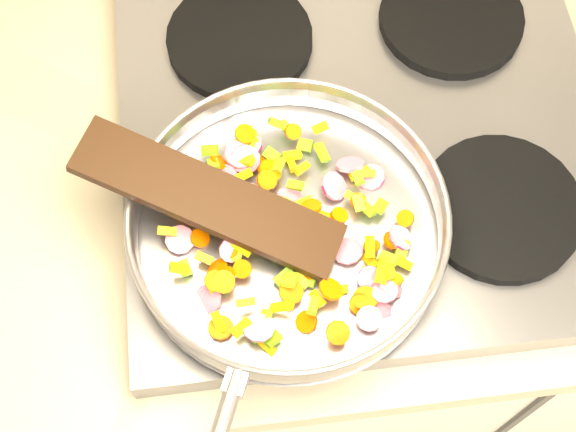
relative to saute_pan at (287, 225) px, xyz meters
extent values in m
cube|color=#939399|center=(0.11, 0.15, -0.07)|extent=(0.60, 0.60, 0.04)
cylinder|color=black|center=(-0.03, 0.01, -0.04)|extent=(0.19, 0.19, 0.02)
cylinder|color=black|center=(0.25, 0.01, -0.04)|extent=(0.19, 0.19, 0.02)
cylinder|color=black|center=(-0.03, 0.29, -0.04)|extent=(0.19, 0.19, 0.02)
cylinder|color=black|center=(0.25, 0.29, -0.04)|extent=(0.19, 0.19, 0.02)
cylinder|color=#9E9EA5|center=(0.00, 0.00, -0.03)|extent=(0.35, 0.35, 0.01)
torus|color=#9E9EA5|center=(0.00, 0.00, 0.00)|extent=(0.39, 0.39, 0.05)
torus|color=#9E9EA5|center=(0.00, 0.00, 0.02)|extent=(0.35, 0.35, 0.01)
cube|color=#9E9EA5|center=(-0.07, -0.17, 0.01)|extent=(0.03, 0.04, 0.02)
cube|color=#D6BB0A|center=(-0.12, -0.04, 0.00)|extent=(0.02, 0.01, 0.02)
cylinder|color=#CE1452|center=(0.08, -0.07, -0.01)|extent=(0.04, 0.03, 0.03)
cylinder|color=#EC5B00|center=(0.07, -0.09, -0.01)|extent=(0.03, 0.03, 0.01)
cylinder|color=#EC5B00|center=(-0.02, 0.06, 0.00)|extent=(0.03, 0.02, 0.02)
cylinder|color=#CE1452|center=(0.06, -0.03, -0.02)|extent=(0.05, 0.05, 0.01)
cube|color=#D6BB0A|center=(-0.06, -0.11, 0.00)|extent=(0.03, 0.02, 0.01)
cylinder|color=#EC5B00|center=(-0.10, 0.07, 0.00)|extent=(0.02, 0.02, 0.01)
cylinder|color=#CE1452|center=(0.00, 0.03, -0.01)|extent=(0.04, 0.05, 0.03)
cube|color=#D6BB0A|center=(-0.07, 0.09, -0.01)|extent=(0.02, 0.03, 0.02)
cube|color=#D6BB0A|center=(-0.11, 0.07, -0.01)|extent=(0.02, 0.03, 0.02)
cylinder|color=#EC5B00|center=(0.04, -0.08, 0.00)|extent=(0.04, 0.04, 0.02)
cylinder|color=#CE1452|center=(0.09, -0.09, -0.02)|extent=(0.04, 0.04, 0.02)
cube|color=#71AD15|center=(0.10, -0.05, 0.00)|extent=(0.02, 0.02, 0.02)
cylinder|color=#CE1452|center=(0.08, -0.11, -0.02)|extent=(0.04, 0.04, 0.02)
cylinder|color=#CE1452|center=(-0.04, -0.11, 0.00)|extent=(0.04, 0.04, 0.01)
cylinder|color=#CE1452|center=(-0.10, -0.07, -0.02)|extent=(0.03, 0.04, 0.03)
cube|color=#D6BB0A|center=(-0.04, 0.12, -0.02)|extent=(0.03, 0.02, 0.01)
cylinder|color=#EC5B00|center=(-0.05, -0.04, -0.01)|extent=(0.03, 0.03, 0.02)
cylinder|color=#CE1452|center=(-0.04, 0.05, 0.00)|extent=(0.03, 0.03, 0.01)
cube|color=#D6BB0A|center=(-0.13, 0.01, 0.00)|extent=(0.02, 0.01, 0.01)
cylinder|color=#CE1452|center=(0.12, -0.03, -0.01)|extent=(0.03, 0.04, 0.03)
cylinder|color=#EC5B00|center=(-0.11, 0.07, -0.01)|extent=(0.02, 0.02, 0.01)
cylinder|color=#EC5B00|center=(0.02, -0.05, -0.01)|extent=(0.04, 0.04, 0.02)
cube|color=#D6BB0A|center=(-0.09, -0.03, -0.01)|extent=(0.02, 0.02, 0.01)
cube|color=#71AD15|center=(0.09, 0.01, -0.01)|extent=(0.02, 0.02, 0.01)
cube|color=#71AD15|center=(0.02, -0.10, 0.00)|extent=(0.02, 0.03, 0.02)
cylinder|color=#EC5B00|center=(0.09, 0.07, -0.02)|extent=(0.03, 0.03, 0.01)
cube|color=#71AD15|center=(-0.01, -0.02, 0.00)|extent=(0.03, 0.02, 0.01)
cube|color=#71AD15|center=(-0.01, -0.06, -0.01)|extent=(0.03, 0.03, 0.01)
cube|color=#71AD15|center=(-0.03, 0.01, -0.01)|extent=(0.02, 0.01, 0.01)
cube|color=#71AD15|center=(-0.03, 0.11, -0.02)|extent=(0.01, 0.02, 0.02)
cube|color=#D6BB0A|center=(-0.02, -0.09, -0.01)|extent=(0.03, 0.01, 0.02)
cube|color=#D6BB0A|center=(-0.05, -0.02, 0.00)|extent=(0.03, 0.02, 0.02)
cube|color=#71AD15|center=(0.02, 0.03, -0.02)|extent=(0.03, 0.02, 0.01)
cube|color=#71AD15|center=(-0.08, -0.05, -0.02)|extent=(0.03, 0.02, 0.01)
cube|color=#D6BB0A|center=(0.02, -0.09, -0.01)|extent=(0.02, 0.02, 0.01)
cylinder|color=#EC5B00|center=(0.07, -0.10, -0.02)|extent=(0.03, 0.03, 0.02)
cylinder|color=#EC5B00|center=(-0.11, 0.04, 0.00)|extent=(0.04, 0.04, 0.02)
cube|color=#D6BB0A|center=(-0.10, 0.06, -0.01)|extent=(0.02, 0.02, 0.01)
cube|color=#71AD15|center=(0.00, 0.13, 0.00)|extent=(0.02, 0.02, 0.02)
cube|color=#D6BB0A|center=(0.09, -0.07, 0.00)|extent=(0.02, 0.03, 0.01)
cylinder|color=#CE1452|center=(0.12, -0.03, -0.01)|extent=(0.04, 0.04, 0.02)
cube|color=#D6BB0A|center=(0.02, 0.09, -0.01)|extent=(0.02, 0.01, 0.01)
cylinder|color=#EC5B00|center=(-0.01, -0.07, -0.01)|extent=(0.03, 0.03, 0.02)
cube|color=#D6BB0A|center=(-0.09, -0.10, -0.01)|extent=(0.02, 0.02, 0.02)
cube|color=#71AD15|center=(0.03, 0.11, -0.02)|extent=(0.02, 0.02, 0.01)
cylinder|color=#EC5B00|center=(0.03, 0.00, -0.02)|extent=(0.02, 0.02, 0.01)
cylinder|color=#EC5B00|center=(0.02, 0.01, -0.02)|extent=(0.03, 0.03, 0.01)
cube|color=#71AD15|center=(-0.12, 0.07, -0.01)|extent=(0.01, 0.02, 0.01)
cube|color=#71AD15|center=(0.11, 0.01, -0.01)|extent=(0.02, 0.02, 0.02)
cube|color=#D6BB0A|center=(0.10, -0.06, 0.00)|extent=(0.02, 0.03, 0.01)
cube|color=#71AD15|center=(-0.03, -0.12, -0.01)|extent=(0.02, 0.02, 0.01)
cylinder|color=#EC5B00|center=(-0.08, -0.04, -0.01)|extent=(0.03, 0.03, 0.02)
cylinder|color=#EC5B00|center=(-0.07, -0.05, -0.01)|extent=(0.02, 0.02, 0.02)
cube|color=#D6BB0A|center=(0.10, 0.06, -0.01)|extent=(0.03, 0.01, 0.01)
cylinder|color=#EC5B00|center=(0.03, 0.02, 0.00)|extent=(0.03, 0.03, 0.01)
cylinder|color=#EC5B00|center=(-0.03, 0.10, -0.02)|extent=(0.03, 0.03, 0.02)
cube|color=#71AD15|center=(-0.08, 0.09, 0.00)|extent=(0.02, 0.02, 0.01)
cylinder|color=#EC5B00|center=(-0.10, 0.00, -0.02)|extent=(0.03, 0.03, 0.01)
cube|color=#D6BB0A|center=(-0.04, -0.13, -0.02)|extent=(0.02, 0.02, 0.01)
cylinder|color=#EC5B00|center=(0.08, 0.02, -0.01)|extent=(0.02, 0.02, 0.01)
cylinder|color=#EC5B00|center=(0.13, 0.00, -0.01)|extent=(0.03, 0.03, 0.02)
cube|color=#71AD15|center=(0.05, 0.09, -0.01)|extent=(0.02, 0.03, 0.01)
cube|color=#D6BB0A|center=(0.09, -0.05, -0.02)|extent=(0.02, 0.03, 0.02)
cube|color=#D6BB0A|center=(-0.04, 0.07, 0.00)|extent=(0.03, 0.02, 0.02)
cube|color=#D6BB0A|center=(0.03, 0.00, 0.00)|extent=(0.03, 0.01, 0.01)
cube|color=#71AD15|center=(0.08, 0.02, 0.00)|extent=(0.01, 0.02, 0.01)
cube|color=#71AD15|center=(-0.04, -0.12, -0.01)|extent=(0.03, 0.02, 0.01)
cube|color=#D6BB0A|center=(-0.11, 0.05, -0.02)|extent=(0.02, 0.02, 0.02)
cylinder|color=#CE1452|center=(-0.03, 0.12, -0.02)|extent=(0.04, 0.04, 0.02)
cube|color=#71AD15|center=(-0.03, 0.10, 0.00)|extent=(0.02, 0.02, 0.01)
cylinder|color=#EC5B00|center=(-0.01, 0.07, 0.00)|extent=(0.04, 0.04, 0.02)
cylinder|color=#CE1452|center=(-0.06, -0.02, 0.00)|extent=(0.03, 0.03, 0.03)
cube|color=#71AD15|center=(-0.03, 0.03, -0.01)|extent=(0.02, 0.01, 0.01)
cube|color=#71AD15|center=(-0.01, 0.10, -0.02)|extent=(0.02, 0.02, 0.02)
cylinder|color=#CE1452|center=(-0.04, 0.09, 0.00)|extent=(0.05, 0.04, 0.03)
cylinder|color=#CE1452|center=(0.06, 0.05, -0.01)|extent=(0.04, 0.05, 0.03)
cube|color=#D6BB0A|center=(0.04, 0.02, -0.02)|extent=(0.03, 0.02, 0.02)
cylinder|color=#CE1452|center=(0.01, 0.04, -0.02)|extent=(0.04, 0.04, 0.02)
cylinder|color=#EC5B00|center=(0.06, 0.01, 0.00)|extent=(0.02, 0.02, 0.01)
cylinder|color=#CE1452|center=(-0.06, 0.09, -0.01)|extent=(0.03, 0.03, 0.01)
cylinder|color=#EC5B00|center=(-0.08, -0.06, 0.00)|extent=(0.04, 0.03, 0.02)
cube|color=#D6BB0A|center=(-0.08, -0.06, -0.01)|extent=(0.02, 0.02, 0.02)
cube|color=#71AD15|center=(0.08, -0.06, -0.02)|extent=(0.02, 0.02, 0.01)
cube|color=#71AD15|center=(0.00, -0.04, -0.02)|extent=(0.02, 0.02, 0.01)
cube|color=#71AD15|center=(0.01, -0.06, -0.02)|extent=(0.03, 0.02, 0.01)
cube|color=#D6BB0A|center=(-0.04, -0.02, 0.00)|extent=(0.02, 0.02, 0.01)
cube|color=#D6BB0A|center=(0.01, -0.06, -0.02)|extent=(0.02, 0.02, 0.01)
cube|color=#71AD15|center=(0.00, -0.06, 0.00)|extent=(0.02, 0.02, 0.02)
cylinder|color=#CE1452|center=(0.08, 0.07, -0.01)|extent=(0.05, 0.04, 0.03)
cube|color=#71AD15|center=(-0.06, -0.03, -0.01)|extent=(0.02, 0.02, 0.01)
cylinder|color=#CE1452|center=(0.10, -0.08, -0.02)|extent=(0.04, 0.05, 0.03)
cylinder|color=#CE1452|center=(0.07, -0.11, -0.01)|extent=(0.03, 0.03, 0.01)
cube|color=#D6BB0A|center=(0.03, -0.02, -0.02)|extent=(0.02, 0.02, 0.02)
cube|color=#D6BB0A|center=(0.05, 0.12, -0.01)|extent=(0.02, 0.01, 0.01)
cube|color=#71AD15|center=(0.00, 0.08, 0.00)|extent=(0.02, 0.02, 0.01)
cube|color=#71AD15|center=(0.03, -0.03, -0.02)|extent=(0.02, 0.02, 0.01)
cube|color=#D6BB0A|center=(0.03, 0.07, -0.01)|extent=(0.02, 0.02, 0.01)
cube|color=#D6BB0A|center=(0.02, 0.02, -0.01)|extent=(0.02, 0.03, 0.02)
cube|color=#D6BB0A|center=(0.09, -0.04, 0.00)|extent=(0.01, 0.03, 0.02)
cube|color=#71AD15|center=(-0.12, -0.03, -0.02)|extent=(0.02, 0.02, 0.01)
cylinder|color=#EC5B00|center=(-0.07, 0.09, -0.01)|extent=(0.02, 0.03, 0.03)
cylinder|color=#EC5B00|center=(0.09, -0.03, -0.01)|extent=(0.03, 0.02, 0.01)
cube|color=#D6BB0A|center=(-0.06, 0.01, 0.00)|extent=(0.02, 0.02, 0.01)
cube|color=#71AD15|center=(0.01, 0.13, -0.01)|extent=(0.02, 0.02, 0.01)
cube|color=#71AD15|center=(0.09, 0.05, 0.00)|extent=(0.02, 0.02, 0.01)
cylinder|color=#CE1452|center=(-0.06, 0.07, -0.01)|extent=(0.04, 0.04, 0.02)
cylinder|color=#EC5B00|center=(0.02, 0.12, -0.01)|extent=(0.03, 0.02, 0.02)
cube|color=#D6BB0A|center=(-0.05, -0.08, 0.00)|extent=(0.02, 0.01, 0.01)
cube|color=#71AD15|center=(-0.06, 0.06, -0.01)|extent=(0.03, 0.03, 0.01)
cylinder|color=#EC5B00|center=(0.02, -0.02, -0.01)|extent=(0.03, 0.03, 0.02)
cylinder|color=#EC5B00|center=(0.11, -0.03, -0.01)|extent=(0.03, 0.03, 0.02)
cylinder|color=#EC5B00|center=(0.01, -0.11, -0.02)|extent=(0.03, 0.03, 0.02)
cylinder|color=#EC5B00|center=(0.04, -0.13, 0.00)|extent=(0.03, 0.03, 0.02)
cube|color=#D6BB0A|center=(0.05, -0.07, -0.02)|extent=(0.02, 0.01, 0.02)
cube|color=#D6BB0A|center=(0.12, -0.05, -0.01)|extent=(0.02, 0.02, 0.01)
cylinder|color=#EC5B00|center=(-0.08, -0.10, -0.02)|extent=(0.04, 0.04, 0.01)
cylinder|color=#EC5B00|center=(-0.03, 0.12, 0.00)|extent=(0.03, 0.03, 0.01)
cylinder|color=#CE1452|center=(-0.04, 0.10, 0.00)|extent=(0.04, 0.05, 0.02)
cube|color=#D6BB0A|center=(-0.06, 0.00, -0.01)|extent=(0.03, 0.02, 0.02)
cylinder|color=#CE1452|center=(-0.12, 0.00, -0.02)|extent=(0.05, 0.04, 0.02)
cube|color=#71AD15|center=(-0.08, 0.11, 0.00)|extent=(0.02, 0.02, 0.02)
cube|color=#D6BB0A|center=(-0.04, -0.11, -0.02)|extent=(0.03, 0.02, 0.01)
cube|color=#D6BB0A|center=(0.00, 0.04, -0.01)|extent=(0.02, 0.02, 0.01)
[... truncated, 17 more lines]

